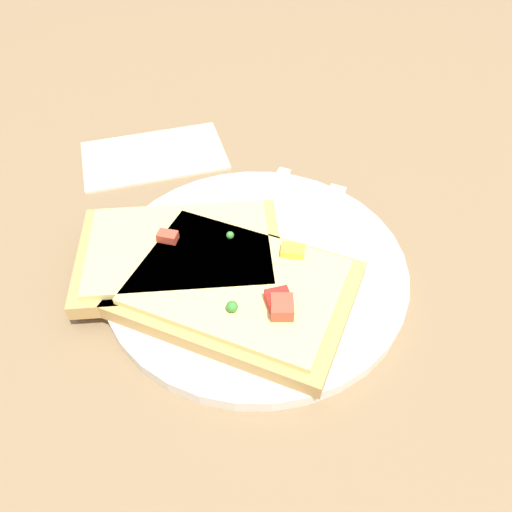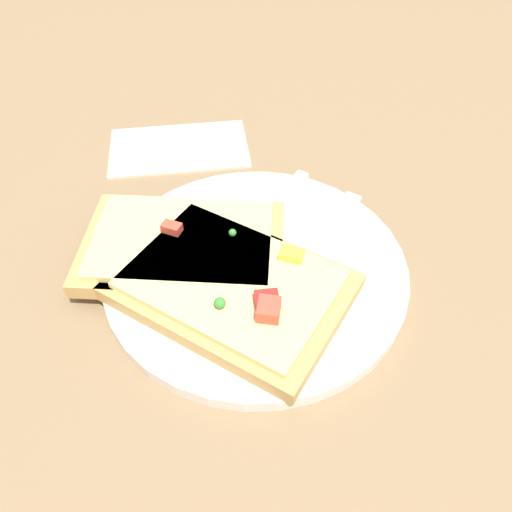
{
  "view_description": "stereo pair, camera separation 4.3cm",
  "coord_description": "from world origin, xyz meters",
  "px_view_note": "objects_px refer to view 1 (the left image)",
  "views": [
    {
      "loc": [
        0.08,
        0.28,
        0.34
      ],
      "look_at": [
        0.0,
        0.0,
        0.02
      ],
      "focal_mm": 35.0,
      "sensor_mm": 36.0,
      "label": 1
    },
    {
      "loc": [
        0.04,
        0.29,
        0.34
      ],
      "look_at": [
        0.0,
        0.0,
        0.02
      ],
      "focal_mm": 35.0,
      "sensor_mm": 36.0,
      "label": 2
    }
  ],
  "objects_px": {
    "plate": "(256,268)",
    "knife": "(311,241)",
    "fork": "(235,246)",
    "napkin": "(154,155)",
    "pizza_slice_main": "(238,288)",
    "pizza_slice_corner": "(180,252)"
  },
  "relations": [
    {
      "from": "knife",
      "to": "pizza_slice_main",
      "type": "relative_size",
      "value": 0.73
    },
    {
      "from": "plate",
      "to": "knife",
      "type": "relative_size",
      "value": 1.63
    },
    {
      "from": "plate",
      "to": "pizza_slice_main",
      "type": "height_order",
      "value": "pizza_slice_main"
    },
    {
      "from": "plate",
      "to": "pizza_slice_corner",
      "type": "distance_m",
      "value": 0.07
    },
    {
      "from": "knife",
      "to": "fork",
      "type": "bearing_deg",
      "value": -60.18
    },
    {
      "from": "knife",
      "to": "pizza_slice_corner",
      "type": "height_order",
      "value": "pizza_slice_corner"
    },
    {
      "from": "pizza_slice_main",
      "to": "fork",
      "type": "bearing_deg",
      "value": -63.03
    },
    {
      "from": "fork",
      "to": "knife",
      "type": "bearing_deg",
      "value": 119.44
    },
    {
      "from": "pizza_slice_main",
      "to": "napkin",
      "type": "distance_m",
      "value": 0.24
    },
    {
      "from": "knife",
      "to": "pizza_slice_main",
      "type": "bearing_deg",
      "value": -22.4
    },
    {
      "from": "plate",
      "to": "knife",
      "type": "distance_m",
      "value": 0.06
    },
    {
      "from": "fork",
      "to": "pizza_slice_main",
      "type": "bearing_deg",
      "value": 27.99
    },
    {
      "from": "plate",
      "to": "pizza_slice_corner",
      "type": "relative_size",
      "value": 1.36
    },
    {
      "from": "pizza_slice_main",
      "to": "napkin",
      "type": "xyz_separation_m",
      "value": [
        0.04,
        -0.23,
        -0.02
      ]
    },
    {
      "from": "plate",
      "to": "fork",
      "type": "distance_m",
      "value": 0.03
    },
    {
      "from": "fork",
      "to": "napkin",
      "type": "bearing_deg",
      "value": -124.46
    },
    {
      "from": "fork",
      "to": "pizza_slice_corner",
      "type": "xyz_separation_m",
      "value": [
        0.05,
        0.0,
        0.01
      ]
    },
    {
      "from": "fork",
      "to": "pizza_slice_corner",
      "type": "height_order",
      "value": "pizza_slice_corner"
    },
    {
      "from": "fork",
      "to": "napkin",
      "type": "distance_m",
      "value": 0.19
    },
    {
      "from": "pizza_slice_main",
      "to": "pizza_slice_corner",
      "type": "relative_size",
      "value": 1.14
    },
    {
      "from": "pizza_slice_main",
      "to": "pizza_slice_corner",
      "type": "bearing_deg",
      "value": -15.18
    },
    {
      "from": "fork",
      "to": "knife",
      "type": "relative_size",
      "value": 1.12
    }
  ]
}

